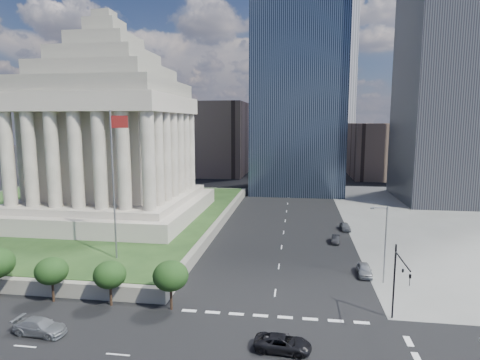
% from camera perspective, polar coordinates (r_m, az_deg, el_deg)
% --- Properties ---
extents(ground, '(500.00, 500.00, 0.00)m').
position_cam_1_polar(ground, '(127.55, 7.12, -1.04)').
color(ground, black).
rests_on(ground, ground).
extents(plaza_terrace, '(66.00, 70.00, 1.80)m').
position_cam_1_polar(plaza_terrace, '(91.57, -23.20, -4.73)').
color(plaza_terrace, slate).
rests_on(plaza_terrace, ground).
extents(plaza_lawn, '(64.00, 68.00, 0.10)m').
position_cam_1_polar(plaza_lawn, '(91.38, -23.24, -4.15)').
color(plaza_lawn, '#1D3716').
rests_on(plaza_lawn, plaza_terrace).
extents(war_memorial, '(34.00, 34.00, 39.00)m').
position_cam_1_polar(war_memorial, '(82.39, -18.13, 8.54)').
color(war_memorial, gray).
rests_on(war_memorial, plaza_lawn).
extents(flagpole, '(2.52, 0.24, 20.00)m').
position_cam_1_polar(flagpole, '(55.94, -17.46, 0.41)').
color(flagpole, slate).
rests_on(flagpole, plaza_lawn).
extents(midrise_glass, '(26.00, 26.00, 60.00)m').
position_cam_1_polar(midrise_glass, '(121.28, 8.29, 12.68)').
color(midrise_glass, black).
rests_on(midrise_glass, ground).
extents(highrise_ne, '(26.00, 28.00, 100.00)m').
position_cam_1_polar(highrise_ne, '(121.43, 29.21, 21.34)').
color(highrise_ne, black).
rests_on(highrise_ne, ground).
extents(building_filler_ne, '(20.00, 30.00, 20.00)m').
position_cam_1_polar(building_filler_ne, '(159.01, 19.06, 4.02)').
color(building_filler_ne, brown).
rests_on(building_filler_ne, ground).
extents(building_filler_nw, '(24.00, 30.00, 28.00)m').
position_cam_1_polar(building_filler_nw, '(159.36, -3.45, 5.90)').
color(building_filler_nw, brown).
rests_on(building_filler_nw, ground).
extents(traffic_signal_ne, '(0.30, 5.74, 8.00)m').
position_cam_1_polar(traffic_signal_ne, '(43.54, 21.68, -12.66)').
color(traffic_signal_ne, black).
rests_on(traffic_signal_ne, ground).
extents(street_lamp_north, '(2.13, 0.22, 10.00)m').
position_cam_1_polar(street_lamp_north, '(54.07, 19.81, -8.03)').
color(street_lamp_north, slate).
rests_on(street_lamp_north, ground).
extents(pickup_truck, '(2.71, 5.28, 1.43)m').
position_cam_1_polar(pickup_truck, '(38.91, 6.11, -22.11)').
color(pickup_truck, black).
rests_on(pickup_truck, ground).
extents(suv_grey, '(2.53, 5.39, 1.52)m').
position_cam_1_polar(suv_grey, '(45.55, -26.56, -18.15)').
color(suv_grey, slate).
rests_on(suv_grey, ground).
extents(parked_sedan_near, '(1.96, 4.58, 1.54)m').
position_cam_1_polar(parked_sedan_near, '(57.44, 17.27, -12.09)').
color(parked_sedan_near, gray).
rests_on(parked_sedan_near, ground).
extents(parked_sedan_mid, '(1.72, 3.89, 1.24)m').
position_cam_1_polar(parked_sedan_mid, '(70.75, 13.45, -8.21)').
color(parked_sedan_mid, black).
rests_on(parked_sedan_mid, ground).
extents(parked_sedan_far, '(4.32, 1.97, 1.44)m').
position_cam_1_polar(parked_sedan_far, '(79.06, 14.73, -6.44)').
color(parked_sedan_far, '#4F5256').
rests_on(parked_sedan_far, ground).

